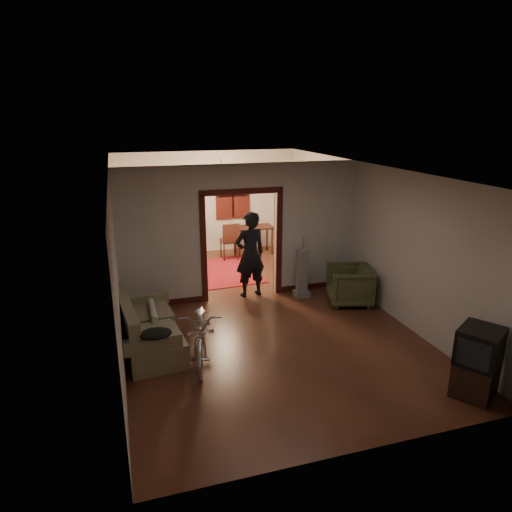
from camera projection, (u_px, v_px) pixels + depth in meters
name	position (u px, v px, depth m)	size (l,w,h in m)	color
floor	(252.00, 309.00, 9.14)	(5.00, 8.50, 0.01)	#3E1E13
ceiling	(251.00, 168.00, 8.31)	(5.00, 8.50, 0.01)	white
wall_back	(208.00, 202.00, 12.61)	(5.00, 0.02, 2.80)	beige
wall_left	(116.00, 253.00, 8.03)	(0.02, 8.50, 2.80)	beige
wall_right	(367.00, 232.00, 9.43)	(0.02, 8.50, 2.80)	beige
partition_wall	(241.00, 232.00, 9.41)	(5.00, 0.14, 2.80)	beige
door_casing	(241.00, 246.00, 9.50)	(1.74, 0.20, 2.32)	#3E120E
far_window	(233.00, 196.00, 12.72)	(0.98, 0.06, 1.28)	black
chandelier	(221.00, 176.00, 10.73)	(0.24, 0.24, 0.24)	#FFE0A5
light_switch	(290.00, 236.00, 9.68)	(0.08, 0.01, 0.12)	silver
sofa	(149.00, 323.00, 7.52)	(0.86, 1.91, 0.88)	#656143
rolled_paper	(153.00, 310.00, 7.79)	(0.10, 0.10, 0.83)	beige
jacket	(156.00, 334.00, 6.63)	(0.47, 0.35, 0.14)	black
bicycle	(202.00, 331.00, 7.17)	(0.63, 1.80, 0.94)	silver
armchair	(349.00, 285.00, 9.31)	(0.84, 0.86, 0.79)	#474D2B
tv_stand	(475.00, 378.00, 6.28)	(0.56, 0.51, 0.51)	black
crt_tv	(480.00, 346.00, 6.13)	(0.58, 0.52, 0.50)	black
vacuum	(302.00, 273.00, 9.63)	(0.32, 0.25, 1.04)	gray
person	(250.00, 254.00, 9.56)	(0.67, 0.44, 1.84)	black
oriental_rug	(221.00, 272.00, 11.28)	(1.69, 2.22, 0.02)	maroon
locker	(166.00, 226.00, 12.12)	(0.89, 0.49, 1.78)	#262F1C
globe	(164.00, 187.00, 11.81)	(0.29, 0.29, 0.29)	#1E5972
desk	(254.00, 240.00, 12.67)	(1.03, 0.58, 0.76)	#331711
desk_chair	(229.00, 241.00, 12.17)	(0.45, 0.45, 1.00)	#331711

